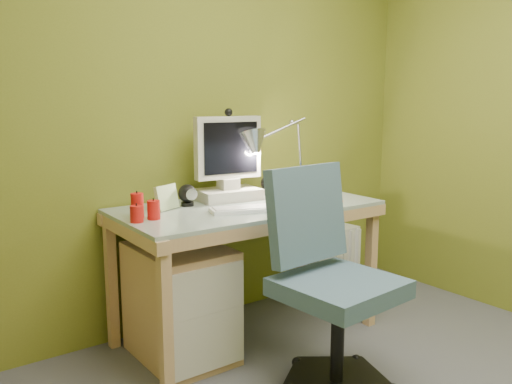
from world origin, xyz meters
TOP-DOWN VIEW (x-y plane):
  - wall_back at (0.00, 1.60)m, footprint 3.20×0.01m
  - desk at (0.11, 1.23)m, footprint 1.39×0.72m
  - monitor at (0.11, 1.41)m, footprint 0.37×0.24m
  - speaker_left at (-0.16, 1.39)m, footprint 0.11×0.11m
  - speaker_right at (0.38, 1.39)m, footprint 0.10×0.10m
  - keyboard at (0.03, 1.09)m, footprint 0.42×0.25m
  - mousepad at (0.49, 1.09)m, footprint 0.26×0.21m
  - mouse at (0.49, 1.09)m, footprint 0.11×0.08m
  - amber_tumbler at (0.29, 1.15)m, footprint 0.07×0.07m
  - candle_cluster at (-0.49, 1.24)m, footprint 0.17×0.15m
  - photo_frame_red at (0.53, 1.35)m, footprint 0.13×0.03m
  - photo_frame_blue at (0.67, 1.39)m, footprint 0.12×0.10m
  - photo_frame_green at (-0.29, 1.37)m, footprint 0.14×0.08m
  - desk_lamp at (0.56, 1.41)m, footprint 0.62×0.33m
  - task_chair at (0.11, 0.54)m, footprint 0.59×0.59m
  - radiator at (1.00, 1.50)m, footprint 0.43×0.20m

SIDE VIEW (x-z plane):
  - radiator at x=1.00m, z-range 0.00..0.42m
  - desk at x=0.11m, z-range 0.00..0.74m
  - task_chair at x=0.11m, z-range 0.00..0.99m
  - mousepad at x=0.49m, z-range 0.74..0.74m
  - keyboard at x=0.03m, z-range 0.74..0.76m
  - mouse at x=0.49m, z-range 0.74..0.77m
  - amber_tumbler at x=0.29m, z-range 0.74..0.83m
  - photo_frame_red at x=0.53m, z-range 0.74..0.85m
  - speaker_left at x=-0.16m, z-range 0.74..0.85m
  - speaker_right at x=0.38m, z-range 0.74..0.85m
  - photo_frame_blue at x=0.67m, z-range 0.74..0.85m
  - candle_cluster at x=-0.49m, z-range 0.74..0.85m
  - photo_frame_green at x=-0.29m, z-range 0.74..0.86m
  - monitor at x=0.11m, z-range 0.74..1.21m
  - desk_lamp at x=0.56m, z-range 0.74..1.37m
  - wall_back at x=0.00m, z-range 0.00..2.40m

